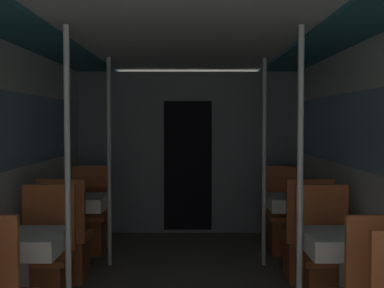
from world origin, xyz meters
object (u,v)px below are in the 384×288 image
at_px(dining_table_right_2, 296,207).
at_px(support_pole_right_2, 265,162).
at_px(chair_left_near_2, 67,250).
at_px(chair_left_far_2, 89,227).
at_px(chair_right_far_1, 327,273).
at_px(dining_table_left_1, 22,250).
at_px(dining_table_left_2, 79,207).
at_px(support_pole_left_2, 110,162).
at_px(support_pole_right_1, 301,182).
at_px(support_pole_left_1, 68,182).
at_px(chair_right_near_2, 307,250).
at_px(dining_table_right_1, 347,250).
at_px(chair_left_far_1, 45,273).
at_px(chair_right_far_2, 286,227).

relative_size(dining_table_right_2, support_pole_right_2, 0.34).
relative_size(chair_left_near_2, chair_left_far_2, 1.00).
relative_size(chair_right_far_1, support_pole_right_2, 0.45).
distance_m(dining_table_left_1, dining_table_left_2, 1.85).
xyz_separation_m(dining_table_left_1, support_pole_left_2, (0.33, 1.85, 0.47)).
bearing_deg(chair_right_far_1, support_pole_right_1, 59.20).
height_order(support_pole_left_1, chair_left_near_2, support_pole_left_1).
xyz_separation_m(chair_left_near_2, support_pole_left_2, (0.33, 0.55, 0.79)).
relative_size(support_pole_left_1, chair_right_near_2, 2.21).
height_order(dining_table_right_1, dining_table_right_2, same).
bearing_deg(dining_table_left_2, dining_table_left_1, -90.00).
xyz_separation_m(chair_left_far_1, chair_left_far_2, (0.00, 1.85, 0.00)).
xyz_separation_m(support_pole_left_1, chair_right_far_1, (1.93, 0.55, -0.79)).
bearing_deg(dining_table_right_2, dining_table_right_1, -90.00).
bearing_deg(dining_table_left_2, chair_right_far_2, 13.62).
height_order(chair_left_far_1, chair_left_far_2, same).
distance_m(dining_table_right_2, chair_right_far_2, 0.63).
relative_size(dining_table_left_2, support_pole_left_2, 0.34).
bearing_deg(support_pole_right_1, dining_table_left_2, 136.28).
xyz_separation_m(dining_table_right_1, support_pole_right_2, (-0.33, 1.85, 0.47)).
bearing_deg(support_pole_right_2, chair_left_far_1, -146.06).
bearing_deg(chair_right_far_1, chair_left_near_2, -18.45).
distance_m(chair_left_near_2, support_pole_left_2, 1.01).
bearing_deg(dining_table_left_1, chair_left_far_1, 90.00).
xyz_separation_m(chair_left_far_2, support_pole_left_2, (0.33, -0.55, 0.79)).
xyz_separation_m(dining_table_left_2, support_pole_right_1, (1.93, -1.85, 0.47)).
height_order(support_pole_left_2, support_pole_right_2, same).
distance_m(support_pole_left_2, chair_right_far_1, 2.46).
bearing_deg(dining_table_left_2, dining_table_right_2, 0.00).
bearing_deg(chair_right_near_2, chair_right_far_2, 90.00).
bearing_deg(support_pole_right_2, support_pole_right_1, -90.00).
bearing_deg(chair_right_far_2, chair_right_far_1, 90.00).
relative_size(chair_left_far_1, dining_table_left_2, 1.35).
height_order(dining_table_left_1, dining_table_left_2, same).
xyz_separation_m(support_pole_left_2, dining_table_right_2, (1.93, 0.00, -0.47)).
relative_size(support_pole_right_1, chair_right_near_2, 2.21).
bearing_deg(support_pole_right_2, chair_right_near_2, -59.20).
bearing_deg(support_pole_right_1, dining_table_right_2, 79.99).
bearing_deg(support_pole_left_2, chair_right_far_1, -33.94).
xyz_separation_m(chair_left_far_2, support_pole_right_2, (1.93, -0.55, 0.79)).
bearing_deg(dining_table_left_2, chair_left_far_1, -90.00).
bearing_deg(chair_left_far_1, chair_right_far_1, -180.00).
distance_m(dining_table_right_1, chair_right_far_1, 0.63).
distance_m(chair_left_far_2, chair_right_far_1, 2.91).
distance_m(chair_left_near_2, dining_table_right_1, 2.62).
xyz_separation_m(dining_table_left_2, chair_left_far_2, (0.00, 0.55, -0.32)).
bearing_deg(support_pole_left_1, chair_left_far_2, 97.76).
height_order(chair_left_far_1, support_pole_right_2, support_pole_right_2).
bearing_deg(chair_left_far_1, dining_table_left_1, 90.00).
relative_size(dining_table_right_1, chair_right_near_2, 0.74).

